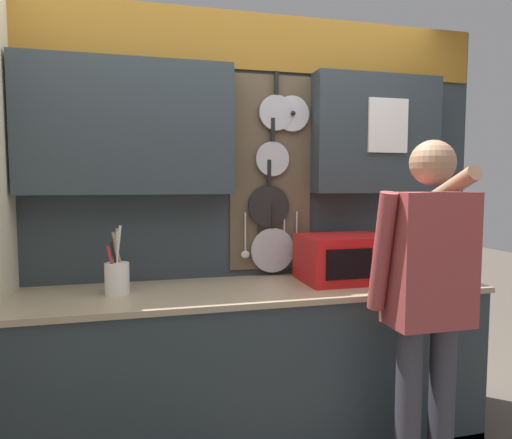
{
  "coord_description": "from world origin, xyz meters",
  "views": [
    {
      "loc": [
        -0.61,
        -2.36,
        1.49
      ],
      "look_at": [
        0.05,
        0.21,
        1.27
      ],
      "focal_mm": 32.0,
      "sensor_mm": 36.0,
      "label": 1
    }
  ],
  "objects_px": {
    "person": "(427,287)",
    "microwave": "(343,258)",
    "utensil_crock": "(117,276)",
    "knife_block": "(396,262)"
  },
  "relations": [
    {
      "from": "person",
      "to": "microwave",
      "type": "bearing_deg",
      "value": 105.8
    },
    {
      "from": "utensil_crock",
      "to": "person",
      "type": "distance_m",
      "value": 1.52
    },
    {
      "from": "utensil_crock",
      "to": "person",
      "type": "height_order",
      "value": "person"
    },
    {
      "from": "microwave",
      "to": "utensil_crock",
      "type": "distance_m",
      "value": 1.25
    },
    {
      "from": "knife_block",
      "to": "person",
      "type": "relative_size",
      "value": 0.16
    },
    {
      "from": "knife_block",
      "to": "microwave",
      "type": "bearing_deg",
      "value": -179.89
    },
    {
      "from": "knife_block",
      "to": "utensil_crock",
      "type": "bearing_deg",
      "value": 179.97
    },
    {
      "from": "microwave",
      "to": "knife_block",
      "type": "xyz_separation_m",
      "value": [
        0.35,
        0.0,
        -0.04
      ]
    },
    {
      "from": "microwave",
      "to": "person",
      "type": "distance_m",
      "value": 0.59
    },
    {
      "from": "microwave",
      "to": "knife_block",
      "type": "relative_size",
      "value": 1.83
    }
  ]
}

